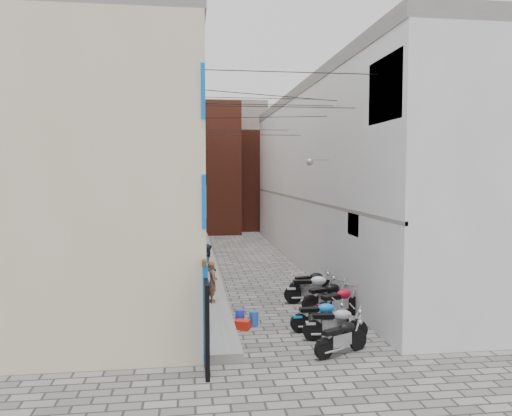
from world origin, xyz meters
name	(u,v)px	position (x,y,z in m)	size (l,w,h in m)	color
ground	(307,360)	(0.00, 0.00, 0.00)	(90.00, 90.00, 0.00)	#53504E
plinth	(207,264)	(-2.05, 13.00, 0.12)	(0.90, 26.00, 0.25)	slate
building_left	(146,177)	(-4.98, 12.95, 4.50)	(5.10, 27.00, 9.00)	beige
building_right	(343,176)	(5.00, 13.00, 4.51)	(5.94, 26.00, 9.00)	silver
building_far_brick_left	(200,169)	(-2.00, 28.00, 5.00)	(6.00, 6.00, 10.00)	brown
building_far_brick_right	(259,181)	(3.00, 30.00, 4.00)	(5.00, 6.00, 8.00)	brown
building_far_concrete	(221,164)	(0.00, 34.00, 5.50)	(8.00, 5.00, 11.00)	slate
far_shopfront	(228,219)	(0.00, 25.20, 1.20)	(2.00, 0.30, 2.40)	black
overhead_wires	(263,111)	(0.00, 7.64, 7.12)	(5.80, 13.02, 1.32)	black
motorcycle_a	(341,335)	(0.96, 0.26, 0.50)	(0.55, 1.74, 1.01)	black
motorcycle_b	(335,322)	(1.13, 1.36, 0.53)	(0.58, 1.84, 1.06)	#9A9B9F
motorcycle_c	(320,314)	(0.90, 2.15, 0.51)	(0.56, 1.78, 1.03)	blue
motorcycle_d	(339,301)	(1.87, 3.39, 0.57)	(0.62, 1.96, 1.13)	#AC0C24
motorcycle_e	(327,295)	(1.72, 4.30, 0.56)	(0.61, 1.92, 1.11)	black
motorcycle_f	(312,287)	(1.47, 5.34, 0.60)	(0.65, 2.06, 1.19)	#BCBCC1
motorcycle_g	(311,282)	(1.68, 6.34, 0.54)	(0.59, 1.87, 1.08)	black
person_a	(212,282)	(-2.13, 4.99, 0.96)	(0.52, 0.34, 1.43)	brown
person_b	(207,267)	(-2.24, 6.67, 1.14)	(0.87, 0.68, 1.78)	#2C3442
water_jug_near	(254,318)	(-0.96, 2.98, 0.23)	(0.29, 0.29, 0.45)	blue
water_jug_far	(240,317)	(-1.37, 3.20, 0.23)	(0.29, 0.29, 0.45)	blue
red_crate	(243,325)	(-1.33, 2.70, 0.13)	(0.42, 0.32, 0.26)	red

